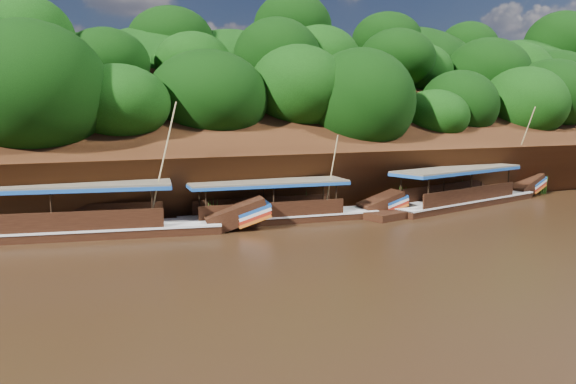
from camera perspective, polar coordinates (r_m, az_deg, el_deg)
name	(u,v)px	position (r m, az deg, el deg)	size (l,w,h in m)	color
ground	(391,246)	(26.49, 10.39, -5.42)	(160.00, 160.00, 0.00)	black
riverbank	(230,165)	(46.41, -5.91, 2.78)	(120.00, 30.06, 19.40)	black
boat_0	(471,196)	(39.63, 18.14, -0.38)	(15.87, 5.73, 7.01)	black
boat_1	(292,212)	(32.01, 0.42, -2.00)	(13.65, 3.35, 5.30)	black
boat_2	(94,224)	(29.69, -19.14, -3.10)	(17.00, 5.42, 7.15)	black
reeds	(244,203)	(32.93, -4.48, -1.17)	(50.57, 2.56, 2.02)	#2D6619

